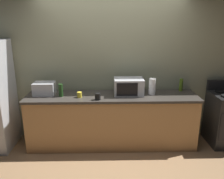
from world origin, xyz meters
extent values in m
plane|color=#93704C|center=(0.00, 0.00, 0.00)|extent=(8.00, 8.00, 0.00)
cube|color=gray|center=(0.00, 0.81, 1.35)|extent=(6.40, 0.10, 2.70)
cube|color=#B27F4C|center=(0.00, 0.40, 0.43)|extent=(2.80, 0.60, 0.86)
cube|color=#38332D|center=(0.00, 0.40, 0.88)|extent=(2.84, 0.64, 0.04)
cube|color=black|center=(2.00, 0.68, 0.99)|extent=(0.60, 0.04, 0.18)
cylinder|color=black|center=(1.87, 0.52, 0.91)|extent=(0.18, 0.18, 0.02)
cube|color=#B7BABF|center=(0.28, 0.45, 1.04)|extent=(0.48, 0.34, 0.27)
cube|color=black|center=(0.24, 0.28, 1.04)|extent=(0.34, 0.01, 0.21)
cube|color=#B7BABF|center=(-1.12, 0.46, 1.01)|extent=(0.34, 0.26, 0.21)
cylinder|color=white|center=(0.67, 0.45, 1.04)|extent=(0.12, 0.12, 0.27)
cylinder|color=#1E3F19|center=(-0.83, 0.36, 1.00)|extent=(0.07, 0.07, 0.21)
cylinder|color=#4C6B19|center=(1.21, 0.62, 1.01)|extent=(0.06, 0.06, 0.22)
cylinder|color=black|center=(-0.23, 0.18, 0.95)|extent=(0.09, 0.09, 0.11)
cylinder|color=yellow|center=(-0.53, 0.31, 0.94)|extent=(0.08, 0.08, 0.09)
camera|label=1|loc=(-0.09, -3.26, 2.11)|focal=37.34mm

